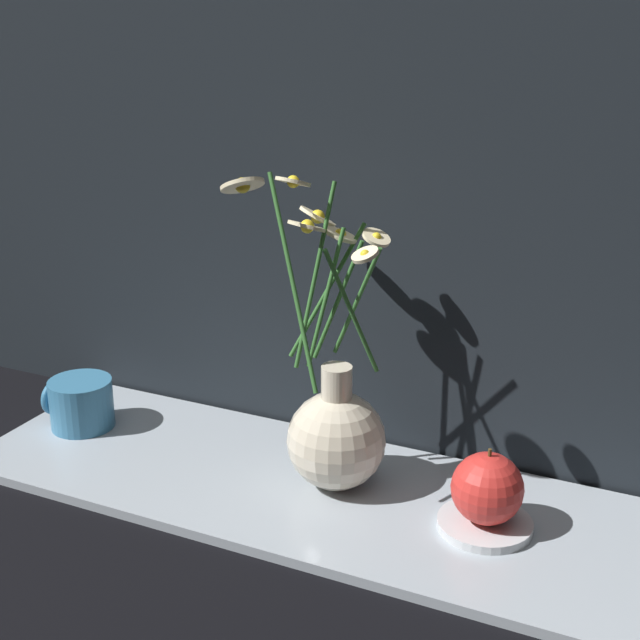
# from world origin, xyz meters

# --- Properties ---
(ground_plane) EXTENTS (6.00, 6.00, 0.00)m
(ground_plane) POSITION_xyz_m (0.00, 0.00, 0.00)
(ground_plane) COLOR black
(shelf) EXTENTS (0.87, 0.28, 0.01)m
(shelf) POSITION_xyz_m (0.00, 0.00, 0.01)
(shelf) COLOR #9EA8B2
(shelf) RESTS_ON ground_plane
(backdrop_wall) EXTENTS (1.37, 0.02, 1.10)m
(backdrop_wall) POSITION_xyz_m (0.00, 0.16, 0.55)
(backdrop_wall) COLOR black
(backdrop_wall) RESTS_ON ground_plane
(vase_with_flowers) EXTENTS (0.17, 0.22, 0.38)m
(vase_with_flowers) POSITION_xyz_m (0.02, 0.02, 0.09)
(vase_with_flowers) COLOR beige
(vase_with_flowers) RESTS_ON shelf
(yellow_mug) EXTENTS (0.10, 0.09, 0.07)m
(yellow_mug) POSITION_xyz_m (-0.36, 0.01, 0.05)
(yellow_mug) COLOR teal
(yellow_mug) RESTS_ON shelf
(saucer_plate) EXTENTS (0.11, 0.11, 0.01)m
(saucer_plate) POSITION_xyz_m (0.21, -0.00, 0.02)
(saucer_plate) COLOR silver
(saucer_plate) RESTS_ON shelf
(orange_fruit) EXTENTS (0.08, 0.08, 0.09)m
(orange_fruit) POSITION_xyz_m (0.21, -0.00, 0.06)
(orange_fruit) COLOR red
(orange_fruit) RESTS_ON saucer_plate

